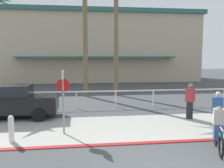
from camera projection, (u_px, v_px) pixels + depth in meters
ground_plane at (112, 103)px, 16.46m from camera, size 80.00×80.00×0.00m
sidewalk_strip at (130, 127)px, 10.75m from camera, size 44.00×4.00×0.02m
curb_paint at (141, 143)px, 8.78m from camera, size 44.00×0.24×0.03m
building_backdrop at (94, 47)px, 32.38m from camera, size 26.15×10.79×8.59m
rail_fence at (116, 94)px, 14.89m from camera, size 19.08×0.08×1.04m
stop_sign_bike_lane at (63, 93)px, 9.66m from camera, size 0.52×0.56×2.56m
bollard_0 at (11, 129)px, 8.84m from camera, size 0.20×0.20×1.00m
palm_tree_2 at (85, 3)px, 18.26m from camera, size 3.30×3.02×9.75m
palm_tree_3 at (116, 9)px, 18.93m from camera, size 3.39×2.90×9.04m
car_black_1 at (12, 101)px, 12.25m from camera, size 4.40×2.02×1.69m
cyclist_teal_0 at (218, 130)px, 8.11m from camera, size 0.74×1.71×1.50m
pedestrian_0 at (217, 112)px, 10.41m from camera, size 0.47×0.46×1.64m
pedestrian_1 at (190, 102)px, 12.12m from camera, size 0.45×0.48×1.81m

